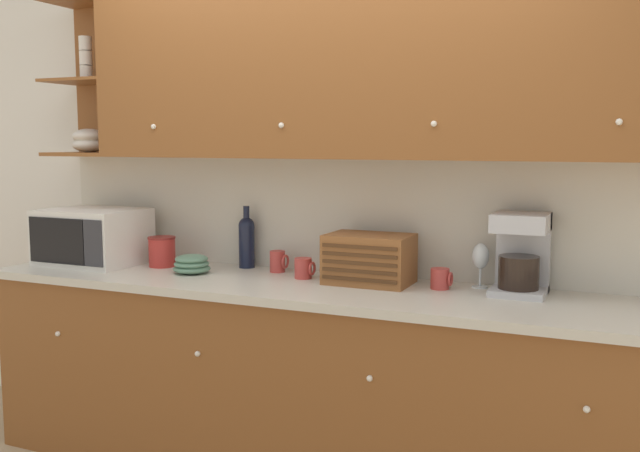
% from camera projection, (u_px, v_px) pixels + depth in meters
% --- Properties ---
extents(ground_plane, '(24.00, 24.00, 0.00)m').
position_uv_depth(ground_plane, '(338.00, 450.00, 3.72)').
color(ground_plane, tan).
extents(wall_back, '(5.69, 0.06, 2.60)m').
position_uv_depth(wall_back, '(341.00, 202.00, 3.59)').
color(wall_back, silver).
rests_on(wall_back, ground_plane).
extents(counter_unit, '(3.31, 0.69, 0.94)m').
position_uv_depth(counter_unit, '(311.00, 382.00, 3.36)').
color(counter_unit, brown).
rests_on(counter_unit, ground_plane).
extents(backsplash_panel, '(3.29, 0.01, 0.58)m').
position_uv_depth(backsplash_panel, '(338.00, 215.00, 3.57)').
color(backsplash_panel, beige).
rests_on(backsplash_panel, counter_unit).
extents(upper_cabinets, '(3.29, 0.35, 0.85)m').
position_uv_depth(upper_cabinets, '(360.00, 66.00, 3.27)').
color(upper_cabinets, brown).
rests_on(upper_cabinets, backsplash_panel).
extents(microwave, '(0.51, 0.42, 0.30)m').
position_uv_depth(microwave, '(93.00, 236.00, 3.84)').
color(microwave, silver).
rests_on(microwave, counter_unit).
extents(storage_canister, '(0.15, 0.15, 0.16)m').
position_uv_depth(storage_canister, '(162.00, 252.00, 3.76)').
color(storage_canister, '#B22D28').
rests_on(storage_canister, counter_unit).
extents(bowl_stack_on_counter, '(0.19, 0.19, 0.09)m').
position_uv_depth(bowl_stack_on_counter, '(192.00, 264.00, 3.57)').
color(bowl_stack_on_counter, slate).
rests_on(bowl_stack_on_counter, counter_unit).
extents(wine_bottle, '(0.08, 0.08, 0.32)m').
position_uv_depth(wine_bottle, '(247.00, 240.00, 3.72)').
color(wine_bottle, black).
rests_on(wine_bottle, counter_unit).
extents(mug, '(0.09, 0.08, 0.11)m').
position_uv_depth(mug, '(278.00, 261.00, 3.60)').
color(mug, '#B73D38').
rests_on(mug, counter_unit).
extents(mug_patterned_third, '(0.10, 0.08, 0.10)m').
position_uv_depth(mug_patterned_third, '(304.00, 268.00, 3.43)').
color(mug_patterned_third, '#B73D38').
rests_on(mug_patterned_third, counter_unit).
extents(bread_box, '(0.39, 0.27, 0.23)m').
position_uv_depth(bread_box, '(369.00, 259.00, 3.30)').
color(bread_box, brown).
rests_on(bread_box, counter_unit).
extents(mug_blue_second, '(0.10, 0.08, 0.09)m').
position_uv_depth(mug_blue_second, '(441.00, 279.00, 3.19)').
color(mug_blue_second, '#B73D38').
rests_on(mug_blue_second, counter_unit).
extents(wine_glass, '(0.08, 0.08, 0.20)m').
position_uv_depth(wine_glass, '(481.00, 258.00, 3.21)').
color(wine_glass, silver).
rests_on(wine_glass, counter_unit).
extents(coffee_maker, '(0.23, 0.25, 0.35)m').
position_uv_depth(coffee_maker, '(521.00, 253.00, 3.08)').
color(coffee_maker, '#B7B7BC').
rests_on(coffee_maker, counter_unit).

